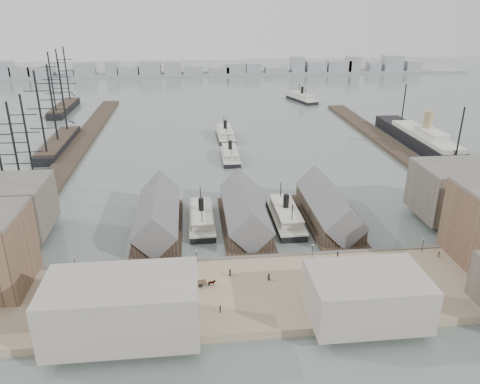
{
  "coord_description": "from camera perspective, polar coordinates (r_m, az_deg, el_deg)",
  "views": [
    {
      "loc": [
        -14.99,
        -110.8,
        64.24
      ],
      "look_at": [
        0.0,
        30.0,
        6.0
      ],
      "focal_mm": 35.0,
      "sensor_mm": 36.0,
      "label": 1
    }
  ],
  "objects": [
    {
      "name": "pedestrian_2",
      "position": [
        119.88,
        -11.98,
        -8.96
      ],
      "size": [
        1.18,
        0.69,
        1.8
      ],
      "primitive_type": "imported",
      "rotation": [
        0.0,
        0.0,
        3.16
      ],
      "color": "black",
      "rests_on": "quay"
    },
    {
      "name": "horse_cart_left",
      "position": [
        118.62,
        -21.12,
        -10.54
      ],
      "size": [
        4.42,
        4.01,
        1.56
      ],
      "rotation": [
        0.0,
        0.0,
        0.88
      ],
      "color": "black",
      "rests_on": "quay"
    },
    {
      "name": "ferry_shed_center",
      "position": [
        141.7,
        0.56,
        -2.52
      ],
      "size": [
        14.0,
        42.0,
        12.6
      ],
      "color": "#2D231C",
      "rests_on": "ground"
    },
    {
      "name": "lamp_post_far_w",
      "position": [
        123.36,
        -19.52,
        -7.92
      ],
      "size": [
        0.44,
        0.44,
        3.92
      ],
      "color": "black",
      "rests_on": "quay"
    },
    {
      "name": "east_wharf",
      "position": [
        230.2,
        18.1,
        5.24
      ],
      "size": [
        10.0,
        180.0,
        1.6
      ],
      "primitive_type": "cube",
      "color": "#2D231C",
      "rests_on": "ground"
    },
    {
      "name": "pedestrian_8",
      "position": [
        133.62,
        23.08,
        -6.99
      ],
      "size": [
        0.91,
        0.95,
        1.59
      ],
      "primitive_type": "imported",
      "rotation": [
        0.0,
        0.0,
        0.83
      ],
      "color": "black",
      "rests_on": "quay"
    },
    {
      "name": "lamp_post_far_e",
      "position": [
        133.85,
        21.43,
        -5.73
      ],
      "size": [
        0.44,
        0.44,
        3.92
      ],
      "color": "black",
      "rests_on": "quay"
    },
    {
      "name": "pedestrian_3",
      "position": [
        103.51,
        -2.43,
        -14.03
      ],
      "size": [
        0.55,
        1.07,
        1.75
      ],
      "primitive_type": "imported",
      "rotation": [
        0.0,
        0.0,
        4.59
      ],
      "color": "black",
      "rests_on": "quay"
    },
    {
      "name": "warehouse_east_back",
      "position": [
        160.34,
        25.57,
        0.11
      ],
      "size": [
        28.0,
        20.0,
        15.0
      ],
      "primitive_type": "cube",
      "color": "#60564C",
      "rests_on": "east_land"
    },
    {
      "name": "horse_cart_right",
      "position": [
        112.34,
        11.48,
        -11.32
      ],
      "size": [
        4.78,
        2.67,
        1.51
      ],
      "rotation": [
        0.0,
        0.0,
        1.3
      ],
      "color": "black",
      "rests_on": "quay"
    },
    {
      "name": "ferry_shed_east",
      "position": [
        146.74,
        10.71,
        -2.02
      ],
      "size": [
        14.0,
        42.0,
        12.6
      ],
      "color": "#2D231C",
      "rests_on": "ground"
    },
    {
      "name": "seawall",
      "position": [
        123.92,
        1.74,
        -8.26
      ],
      "size": [
        180.0,
        1.2,
        2.3
      ],
      "primitive_type": "cube",
      "color": "#59544C",
      "rests_on": "ground"
    },
    {
      "name": "ferry_docked_west",
      "position": [
        144.59,
        -4.71,
        -3.15
      ],
      "size": [
        7.71,
        25.69,
        9.17
      ],
      "color": "black",
      "rests_on": "ground"
    },
    {
      "name": "pedestrian_0",
      "position": [
        121.73,
        -20.61,
        -9.5
      ],
      "size": [
        0.61,
        0.75,
        1.82
      ],
      "primitive_type": "imported",
      "rotation": [
        0.0,
        0.0,
        4.5
      ],
      "color": "black",
      "rests_on": "quay"
    },
    {
      "name": "sailing_ship_near",
      "position": [
        173.44,
        -25.58,
        -0.8
      ],
      "size": [
        8.25,
        56.87,
        33.94
      ],
      "color": "black",
      "rests_on": "ground"
    },
    {
      "name": "sailing_ship_far",
      "position": [
        314.96,
        -20.68,
        9.68
      ],
      "size": [
        9.11,
        50.59,
        37.44
      ],
      "color": "black",
      "rests_on": "ground"
    },
    {
      "name": "horse_cart_center",
      "position": [
        111.88,
        -3.89,
        -11.01
      ],
      "size": [
        4.95,
        1.86,
        1.57
      ],
      "rotation": [
        0.0,
        0.0,
        1.72
      ],
      "color": "black",
      "rests_on": "quay"
    },
    {
      "name": "ocean_steamer",
      "position": [
        232.91,
        21.63,
        5.75
      ],
      "size": [
        12.29,
        89.81,
        17.96
      ],
      "color": "black",
      "rests_on": "ground"
    },
    {
      "name": "pedestrian_6",
      "position": [
        125.12,
        11.78,
        -7.52
      ],
      "size": [
        1.07,
        1.12,
        1.83
      ],
      "primitive_type": "imported",
      "rotation": [
        0.0,
        0.0,
        4.12
      ],
      "color": "black",
      "rests_on": "quay"
    },
    {
      "name": "pedestrian_5",
      "position": [
        110.31,
        10.42,
        -11.92
      ],
      "size": [
        0.72,
        0.67,
        1.59
      ],
      "primitive_type": "imported",
      "rotation": [
        0.0,
        0.0,
        3.7
      ],
      "color": "black",
      "rests_on": "quay"
    },
    {
      "name": "ferry_open_mid",
      "position": [
        235.83,
        -1.8,
        7.11
      ],
      "size": [
        8.73,
        27.09,
        9.61
      ],
      "rotation": [
        0.0,
        0.0,
        0.02
      ],
      "color": "black",
      "rests_on": "ground"
    },
    {
      "name": "ferry_docked_east",
      "position": [
        146.01,
        5.57,
        -2.86
      ],
      "size": [
        8.26,
        27.52,
        9.83
      ],
      "color": "black",
      "rests_on": "ground"
    },
    {
      "name": "ground",
      "position": [
        128.95,
        1.42,
        -7.53
      ],
      "size": [
        900.0,
        900.0,
        0.0
      ],
      "primitive_type": "plane",
      "color": "#55625E",
      "rests_on": "ground"
    },
    {
      "name": "street_bldg_center",
      "position": [
        103.49,
        15.15,
        -12.12
      ],
      "size": [
        24.0,
        16.0,
        10.0
      ],
      "primitive_type": "cube",
      "color": "gray",
      "rests_on": "quay"
    },
    {
      "name": "pedestrian_7",
      "position": [
        114.7,
        20.54,
        -11.64
      ],
      "size": [
        1.19,
        0.84,
        1.66
      ],
      "primitive_type": "imported",
      "rotation": [
        0.0,
        0.0,
        6.06
      ],
      "color": "black",
      "rests_on": "quay"
    },
    {
      "name": "lamp_post_near_w",
      "position": [
        119.66,
        -5.32,
        -7.58
      ],
      "size": [
        0.44,
        0.44,
        3.92
      ],
      "color": "black",
      "rests_on": "quay"
    },
    {
      "name": "ferry_open_near",
      "position": [
        203.6,
        -1.2,
        4.57
      ],
      "size": [
        7.69,
        24.85,
        8.85
      ],
      "rotation": [
        0.0,
        0.0,
        -0.01
      ],
      "color": "black",
      "rests_on": "ground"
    },
    {
      "name": "lamp_post_near_e",
      "position": [
        123.36,
        8.84,
        -6.79
      ],
      "size": [
        0.44,
        0.44,
        3.92
      ],
      "color": "black",
      "rests_on": "quay"
    },
    {
      "name": "ferry_shed_west",
      "position": [
        141.33,
        -9.98,
        -2.95
      ],
      "size": [
        14.0,
        42.0,
        12.6
      ],
      "color": "#2D231C",
      "rests_on": "ground"
    },
    {
      "name": "west_wharf",
      "position": [
        226.43,
        -19.42,
        4.8
      ],
      "size": [
        10.0,
        220.0,
        1.6
      ],
      "primitive_type": "cube",
      "color": "#2D231C",
      "rests_on": "ground"
    },
    {
      "name": "quay",
      "position": [
        111.66,
        2.78,
        -12.17
      ],
      "size": [
        180.0,
        30.0,
        2.0
      ],
      "primitive_type": "cube",
      "color": "gray",
      "rests_on": "ground"
    },
    {
      "name": "far_shore",
      "position": [
        449.2,
        -4.52,
        14.57
      ],
      "size": [
        500.0,
        40.0,
        15.72
      ],
      "color": "gray",
      "rests_on": "ground"
    },
    {
      "name": "warehouse_west_back",
      "position": [
        150.55,
        -27.01,
        -1.74
      ],
      "size": [
        26.0,
        20.0,
        14.0
      ],
      "primitive_type": "cube",
      "color": "#60564C",
      "rests_on": "west_land"
    },
    {
      "name": "pedestrian_10",
      "position": [
        115.4,
        -1.23,
        -9.77
      ],
      "size": [
        0.95,
        1.03,
        1.77
      ],
      "primitive_type": "imported",
      "rotation": [
        0.0,
        0.0,
        0.97
      ],
      "color": "black",
      "rests_on": "quay"
    },
    {
      "name": "street_bldg_west",
      "position": [
        97.97,
        -14.14,
        -13.46
      ],
      "size": [
        30.0,
        16.0,
        12.0
      ],
      "primitive_type": "cube",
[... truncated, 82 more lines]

